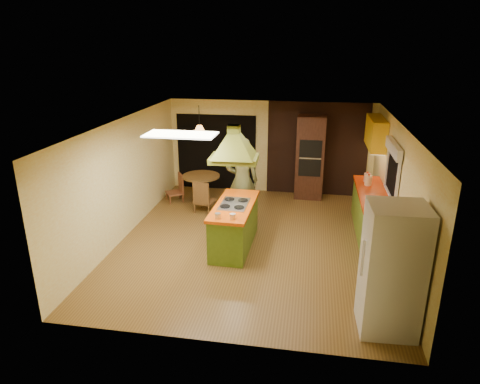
% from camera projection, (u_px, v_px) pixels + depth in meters
% --- Properties ---
extents(ground, '(6.50, 6.50, 0.00)m').
position_uv_depth(ground, '(253.00, 241.00, 9.00)').
color(ground, brown).
rests_on(ground, ground).
extents(room_walls, '(5.50, 6.50, 6.50)m').
position_uv_depth(room_walls, '(254.00, 185.00, 8.58)').
color(room_walls, '#FFF6B6').
rests_on(room_walls, ground).
extents(ceiling_plane, '(6.50, 6.50, 0.00)m').
position_uv_depth(ceiling_plane, '(255.00, 123.00, 8.16)').
color(ceiling_plane, silver).
rests_on(ceiling_plane, room_walls).
extents(brick_panel, '(2.64, 0.03, 2.50)m').
position_uv_depth(brick_panel, '(317.00, 149.00, 11.39)').
color(brick_panel, '#381E14').
rests_on(brick_panel, ground).
extents(nook_opening, '(2.20, 0.03, 2.10)m').
position_uv_depth(nook_opening, '(216.00, 152.00, 11.89)').
color(nook_opening, black).
rests_on(nook_opening, ground).
extents(right_counter, '(0.62, 3.05, 0.92)m').
position_uv_depth(right_counter, '(372.00, 218.00, 9.02)').
color(right_counter, olive).
rests_on(right_counter, ground).
extents(upper_cabinets, '(0.34, 1.40, 0.70)m').
position_uv_depth(upper_cabinets, '(376.00, 133.00, 9.99)').
color(upper_cabinets, yellow).
rests_on(upper_cabinets, room_walls).
extents(window_right, '(0.12, 1.35, 1.06)m').
position_uv_depth(window_right, '(394.00, 161.00, 8.35)').
color(window_right, black).
rests_on(window_right, room_walls).
extents(fluor_panel, '(1.20, 0.60, 0.03)m').
position_uv_depth(fluor_panel, '(181.00, 135.00, 7.23)').
color(fluor_panel, white).
rests_on(fluor_panel, ceiling_plane).
extents(kitchen_island, '(0.79, 1.86, 0.94)m').
position_uv_depth(kitchen_island, '(234.00, 225.00, 8.63)').
color(kitchen_island, '#597C1F').
rests_on(kitchen_island, ground).
extents(range_hood, '(0.93, 0.69, 0.78)m').
position_uv_depth(range_hood, '(234.00, 138.00, 8.03)').
color(range_hood, '#616719').
rests_on(range_hood, ceiling_plane).
extents(man, '(0.80, 0.59, 2.00)m').
position_uv_depth(man, '(242.00, 181.00, 9.64)').
color(man, brown).
rests_on(man, ground).
extents(refrigerator, '(0.82, 0.78, 1.92)m').
position_uv_depth(refrigerator, '(392.00, 270.00, 5.98)').
color(refrigerator, silver).
rests_on(refrigerator, ground).
extents(wall_oven, '(0.74, 0.62, 2.19)m').
position_uv_depth(wall_oven, '(310.00, 157.00, 11.20)').
color(wall_oven, '#4A2618').
rests_on(wall_oven, ground).
extents(dining_table, '(0.96, 0.96, 0.72)m').
position_uv_depth(dining_table, '(201.00, 183.00, 11.06)').
color(dining_table, brown).
rests_on(dining_table, ground).
extents(chair_left, '(0.56, 0.56, 0.73)m').
position_uv_depth(chair_left, '(174.00, 188.00, 11.12)').
color(chair_left, brown).
rests_on(chair_left, ground).
extents(chair_near, '(0.52, 0.52, 0.80)m').
position_uv_depth(chair_near, '(205.00, 196.00, 10.45)').
color(chair_near, brown).
rests_on(chair_near, ground).
extents(pendant_lamp, '(0.41, 0.41, 0.22)m').
position_uv_depth(pendant_lamp, '(200.00, 130.00, 10.59)').
color(pendant_lamp, '#FF9E3F').
rests_on(pendant_lamp, ceiling_plane).
extents(canister_large, '(0.20, 0.20, 0.23)m').
position_uv_depth(canister_large, '(368.00, 180.00, 9.56)').
color(canister_large, '#FAEEC9').
rests_on(canister_large, right_counter).
extents(canister_medium, '(0.18, 0.18, 0.20)m').
position_uv_depth(canister_medium, '(367.00, 178.00, 9.80)').
color(canister_medium, beige).
rests_on(canister_medium, right_counter).
extents(canister_small, '(0.16, 0.16, 0.16)m').
position_uv_depth(canister_small, '(368.00, 180.00, 9.67)').
color(canister_small, beige).
rests_on(canister_small, right_counter).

